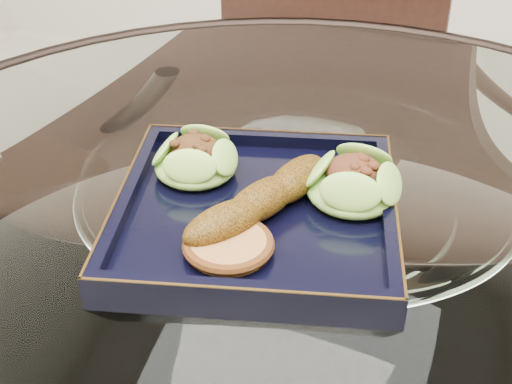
% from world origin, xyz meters
% --- Properties ---
extents(dining_table, '(1.13, 1.13, 0.77)m').
position_xyz_m(dining_table, '(-0.00, -0.00, 0.60)').
color(dining_table, white).
rests_on(dining_table, ground).
extents(dining_chair, '(0.44, 0.44, 1.01)m').
position_xyz_m(dining_chair, '(-0.14, 0.53, 0.56)').
color(dining_chair, black).
rests_on(dining_chair, ground).
extents(navy_plate, '(0.33, 0.33, 0.02)m').
position_xyz_m(navy_plate, '(-0.03, -0.03, 0.77)').
color(navy_plate, black).
rests_on(navy_plate, dining_table).
extents(lettuce_wrap_left, '(0.11, 0.11, 0.03)m').
position_xyz_m(lettuce_wrap_left, '(-0.11, 0.01, 0.80)').
color(lettuce_wrap_left, '#72AC32').
rests_on(lettuce_wrap_left, navy_plate).
extents(lettuce_wrap_right, '(0.12, 0.12, 0.03)m').
position_xyz_m(lettuce_wrap_right, '(0.05, 0.02, 0.80)').
color(lettuce_wrap_right, '#639B2D').
rests_on(lettuce_wrap_right, navy_plate).
extents(roasted_plantain, '(0.11, 0.18, 0.03)m').
position_xyz_m(roasted_plantain, '(-0.02, -0.04, 0.80)').
color(roasted_plantain, '#653F0A').
rests_on(roasted_plantain, navy_plate).
extents(crumb_patty, '(0.08, 0.08, 0.01)m').
position_xyz_m(crumb_patty, '(-0.03, -0.10, 0.79)').
color(crumb_patty, '#A26736').
rests_on(crumb_patty, navy_plate).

